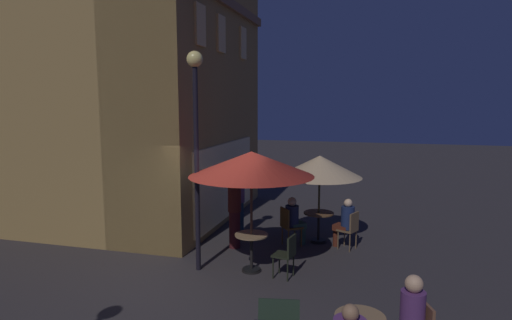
# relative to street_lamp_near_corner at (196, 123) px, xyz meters

# --- Properties ---
(ground_plane) EXTENTS (60.00, 60.00, 0.00)m
(ground_plane) POSITION_rel_street_lamp_near_corner_xyz_m (-0.67, -0.21, -3.03)
(ground_plane) COLOR #332E30
(cafe_building) EXTENTS (6.41, 7.56, 7.02)m
(cafe_building) POSITION_rel_street_lamp_near_corner_xyz_m (2.53, 3.05, 0.47)
(cafe_building) COLOR #9E7B44
(cafe_building) RESTS_ON ground
(street_lamp_near_corner) EXTENTS (0.32, 0.32, 4.43)m
(street_lamp_near_corner) POSITION_rel_street_lamp_near_corner_xyz_m (0.00, 0.00, 0.00)
(street_lamp_near_corner) COLOR black
(street_lamp_near_corner) RESTS_ON ground
(cafe_table_0) EXTENTS (0.74, 0.74, 0.75)m
(cafe_table_0) POSITION_rel_street_lamp_near_corner_xyz_m (2.44, -2.16, -2.49)
(cafe_table_0) COLOR black
(cafe_table_0) RESTS_ON ground
(cafe_table_1) EXTENTS (0.68, 0.68, 0.78)m
(cafe_table_1) POSITION_rel_street_lamp_near_corner_xyz_m (0.21, -1.08, -2.49)
(cafe_table_1) COLOR black
(cafe_table_1) RESTS_ON ground
(patio_umbrella_0) EXTENTS (2.04, 2.04, 2.16)m
(patio_umbrella_0) POSITION_rel_street_lamp_near_corner_xyz_m (2.44, -2.16, -1.15)
(patio_umbrella_0) COLOR black
(patio_umbrella_0) RESTS_ON ground
(patio_umbrella_1) EXTENTS (2.51, 2.51, 2.47)m
(patio_umbrella_1) POSITION_rel_street_lamp_near_corner_xyz_m (0.21, -1.08, -0.81)
(patio_umbrella_1) COLOR black
(patio_umbrella_1) RESTS_ON ground
(cafe_chair_0) EXTENTS (0.60, 0.60, 0.94)m
(cafe_chair_0) POSITION_rel_street_lamp_near_corner_xyz_m (1.93, -1.50, -2.47)
(cafe_chair_0) COLOR brown
(cafe_chair_0) RESTS_ON ground
(cafe_chair_1) EXTENTS (0.51, 0.51, 0.90)m
(cafe_chair_1) POSITION_rel_street_lamp_near_corner_xyz_m (2.08, -2.95, -2.49)
(cafe_chair_1) COLOR brown
(cafe_chair_1) RESTS_ON ground
(cafe_chair_2) EXTENTS (0.45, 0.45, 0.87)m
(cafe_chair_2) POSITION_rel_street_lamp_near_corner_xyz_m (0.06, -1.85, -2.50)
(cafe_chair_2) COLOR black
(cafe_chair_2) RESTS_ON ground
(patron_seated_0) EXTENTS (0.48, 0.51, 1.19)m
(patron_seated_0) POSITION_rel_street_lamp_near_corner_xyz_m (2.03, -1.63, -2.36)
(patron_seated_0) COLOR #2A463A
(patron_seated_0) RESTS_ON ground
(patron_seated_1) EXTENTS (0.43, 0.51, 1.21)m
(patron_seated_1) POSITION_rel_street_lamp_near_corner_xyz_m (2.14, -2.82, -2.35)
(patron_seated_1) COLOR #532115
(patron_seated_1) RESTS_ON ground
(patron_seated_3) EXTENTS (0.42, 0.51, 1.28)m
(patron_seated_3) POSITION_rel_street_lamp_near_corner_xyz_m (-2.42, -3.92, -2.31)
(patron_seated_3) COLOR #836B61
(patron_seated_3) RESTS_ON ground
(patron_standing_4) EXTENTS (0.31, 0.31, 1.72)m
(patron_standing_4) POSITION_rel_street_lamp_near_corner_xyz_m (1.50, -0.30, -2.15)
(patron_standing_4) COLOR #42161A
(patron_standing_4) RESTS_ON ground
(patron_standing_5) EXTENTS (0.33, 0.33, 1.65)m
(patron_standing_5) POSITION_rel_street_lamp_near_corner_xyz_m (2.40, -0.10, -2.20)
(patron_standing_5) COLOR #1D3247
(patron_standing_5) RESTS_ON ground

